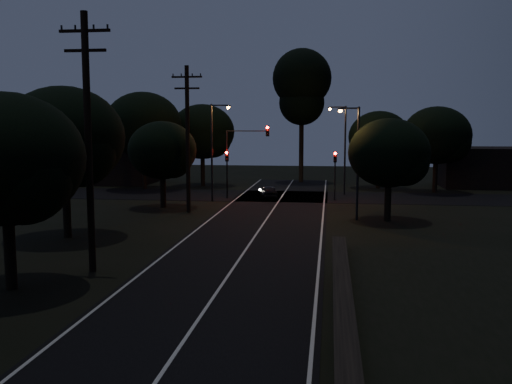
# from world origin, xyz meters

# --- Properties ---
(road_surface) EXTENTS (60.00, 70.00, 0.03)m
(road_surface) POSITION_xyz_m (0.00, 31.12, 0.01)
(road_surface) COLOR black
(road_surface) RESTS_ON ground
(utility_pole_mid) EXTENTS (2.20, 0.30, 11.00)m
(utility_pole_mid) POSITION_xyz_m (-6.00, 15.00, 5.74)
(utility_pole_mid) COLOR black
(utility_pole_mid) RESTS_ON ground
(utility_pole_far) EXTENTS (2.20, 0.30, 10.50)m
(utility_pole_far) POSITION_xyz_m (-6.00, 32.00, 5.48)
(utility_pole_far) COLOR black
(utility_pole_far) RESTS_ON ground
(tree_left_b) EXTENTS (5.96, 5.96, 7.57)m
(tree_left_b) POSITION_xyz_m (-7.79, 11.88, 4.91)
(tree_left_b) COLOR black
(tree_left_b) RESTS_ON ground
(tree_left_c) EXTENTS (6.70, 6.70, 8.47)m
(tree_left_c) POSITION_xyz_m (-10.26, 21.86, 5.48)
(tree_left_c) COLOR black
(tree_left_c) RESTS_ON ground
(tree_left_d) EXTENTS (5.21, 5.21, 6.61)m
(tree_left_d) POSITION_xyz_m (-8.32, 33.89, 4.28)
(tree_left_d) COLOR black
(tree_left_d) RESTS_ON ground
(tree_far_nw) EXTENTS (6.67, 6.67, 8.45)m
(tree_far_nw) POSITION_xyz_m (-8.76, 49.87, 5.47)
(tree_far_nw) COLOR black
(tree_far_nw) RESTS_ON ground
(tree_far_w) EXTENTS (7.47, 7.47, 9.52)m
(tree_far_w) POSITION_xyz_m (-13.74, 45.85, 6.19)
(tree_far_w) COLOR black
(tree_far_w) RESTS_ON ground
(tree_far_ne) EXTENTS (6.09, 6.09, 7.70)m
(tree_far_ne) POSITION_xyz_m (9.22, 49.88, 4.98)
(tree_far_ne) COLOR black
(tree_far_ne) RESTS_ON ground
(tree_far_e) EXTENTS (6.33, 6.33, 8.04)m
(tree_far_e) POSITION_xyz_m (14.22, 46.87, 5.21)
(tree_far_e) COLOR black
(tree_far_e) RESTS_ON ground
(tree_right_a) EXTENTS (5.32, 5.32, 6.77)m
(tree_right_a) POSITION_xyz_m (8.19, 29.89, 4.39)
(tree_right_a) COLOR black
(tree_right_a) RESTS_ON ground
(tall_pine) EXTENTS (6.41, 6.41, 14.57)m
(tall_pine) POSITION_xyz_m (1.00, 55.00, 10.50)
(tall_pine) COLOR black
(tall_pine) RESTS_ON ground
(building_left) EXTENTS (10.00, 8.00, 4.40)m
(building_left) POSITION_xyz_m (-20.00, 52.00, 2.20)
(building_left) COLOR black
(building_left) RESTS_ON ground
(building_right) EXTENTS (9.00, 7.00, 4.00)m
(building_right) POSITION_xyz_m (20.00, 53.00, 2.00)
(building_right) COLOR black
(building_right) RESTS_ON ground
(signal_left) EXTENTS (0.28, 0.35, 4.10)m
(signal_left) POSITION_xyz_m (-4.60, 39.99, 2.84)
(signal_left) COLOR black
(signal_left) RESTS_ON ground
(signal_right) EXTENTS (0.28, 0.35, 4.10)m
(signal_right) POSITION_xyz_m (4.60, 39.99, 2.84)
(signal_right) COLOR black
(signal_right) RESTS_ON ground
(signal_mast) EXTENTS (3.70, 0.35, 6.25)m
(signal_mast) POSITION_xyz_m (-2.91, 39.99, 4.34)
(signal_mast) COLOR black
(signal_mast) RESTS_ON ground
(streetlight_a) EXTENTS (1.66, 0.26, 8.00)m
(streetlight_a) POSITION_xyz_m (-5.31, 38.00, 4.64)
(streetlight_a) COLOR black
(streetlight_a) RESTS_ON ground
(streetlight_b) EXTENTS (1.66, 0.26, 8.00)m
(streetlight_b) POSITION_xyz_m (5.31, 44.00, 4.64)
(streetlight_b) COLOR black
(streetlight_b) RESTS_ON ground
(streetlight_c) EXTENTS (1.46, 0.26, 7.50)m
(streetlight_c) POSITION_xyz_m (5.83, 30.00, 4.35)
(streetlight_c) COLOR black
(streetlight_c) RESTS_ON ground
(car) EXTENTS (2.01, 3.48, 1.11)m
(car) POSITION_xyz_m (-1.06, 40.66, 0.56)
(car) COLOR black
(car) RESTS_ON ground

